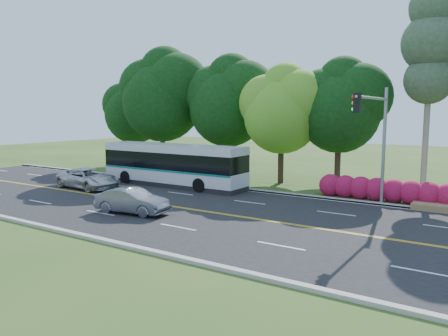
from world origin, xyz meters
The scene contains 12 objects.
ground centered at (0.00, 0.00, 0.00)m, with size 120.00×120.00×0.00m, color #254818.
road centered at (0.00, 0.00, 0.01)m, with size 60.00×14.00×0.02m, color black.
curb_north centered at (0.00, 7.15, 0.07)m, with size 60.00×0.30×0.15m, color #A8A498.
curb_south centered at (0.00, -7.15, 0.07)m, with size 60.00×0.30×0.15m, color #A8A498.
grass_verge centered at (0.00, 9.00, 0.05)m, with size 60.00×4.00×0.10m, color #254818.
lane_markings centered at (-0.09, 0.00, 0.02)m, with size 57.60×13.82×0.00m.
tree_row centered at (-5.15, 12.13, 6.73)m, with size 44.70×9.10×13.84m.
bougainvillea_hedge centered at (7.18, 8.15, 0.72)m, with size 9.50×2.25×1.50m.
traffic_signal centered at (6.49, 5.40, 4.67)m, with size 0.42×6.10×7.00m.
transit_bus centered at (-8.52, 5.80, 1.57)m, with size 11.96×2.68×3.13m.
sedan centered at (-4.47, -2.58, 0.72)m, with size 1.47×4.23×1.39m, color slate.
suv centered at (-12.92, 1.48, 0.75)m, with size 2.44×5.28×1.47m, color silver.
Camera 1 is at (12.63, -19.59, 5.54)m, focal length 35.00 mm.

